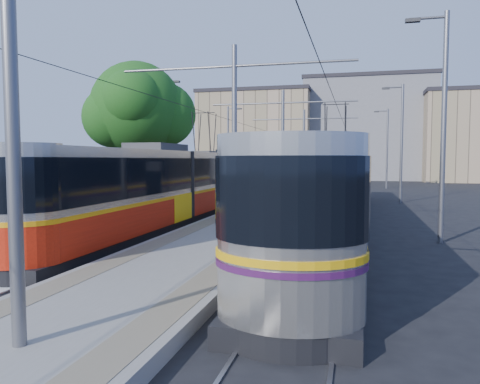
# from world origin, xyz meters

# --- Properties ---
(ground) EXTENTS (160.00, 160.00, 0.00)m
(ground) POSITION_xyz_m (0.00, 0.00, 0.00)
(ground) COLOR black
(ground) RESTS_ON ground
(platform) EXTENTS (4.00, 50.00, 0.30)m
(platform) POSITION_xyz_m (0.00, 17.00, 0.15)
(platform) COLOR gray
(platform) RESTS_ON ground
(tactile_strip_left) EXTENTS (0.70, 50.00, 0.01)m
(tactile_strip_left) POSITION_xyz_m (-1.45, 17.00, 0.30)
(tactile_strip_left) COLOR gray
(tactile_strip_left) RESTS_ON platform
(tactile_strip_right) EXTENTS (0.70, 50.00, 0.01)m
(tactile_strip_right) POSITION_xyz_m (1.45, 17.00, 0.30)
(tactile_strip_right) COLOR gray
(tactile_strip_right) RESTS_ON platform
(rails) EXTENTS (8.71, 70.00, 0.03)m
(rails) POSITION_xyz_m (0.00, 17.00, 0.02)
(rails) COLOR gray
(rails) RESTS_ON ground
(tram_left) EXTENTS (2.43, 31.64, 5.50)m
(tram_left) POSITION_xyz_m (-3.60, 15.14, 1.71)
(tram_left) COLOR black
(tram_left) RESTS_ON ground
(tram_right) EXTENTS (2.43, 31.92, 5.50)m
(tram_right) POSITION_xyz_m (3.60, 12.87, 1.86)
(tram_right) COLOR black
(tram_right) RESTS_ON ground
(catenary) EXTENTS (9.20, 70.00, 7.00)m
(catenary) POSITION_xyz_m (0.00, 14.15, 4.52)
(catenary) COLOR slate
(catenary) RESTS_ON platform
(street_lamps) EXTENTS (15.18, 38.22, 8.00)m
(street_lamps) POSITION_xyz_m (-0.00, 21.00, 4.18)
(street_lamps) COLOR slate
(street_lamps) RESTS_ON ground
(shelter) EXTENTS (1.07, 1.33, 2.55)m
(shelter) POSITION_xyz_m (-0.08, 10.92, 1.64)
(shelter) COLOR black
(shelter) RESTS_ON platform
(tree) EXTENTS (5.97, 5.52, 8.68)m
(tree) POSITION_xyz_m (-7.75, 16.24, 5.87)
(tree) COLOR #382314
(tree) RESTS_ON ground
(building_left) EXTENTS (16.32, 12.24, 12.95)m
(building_left) POSITION_xyz_m (-10.00, 60.00, 6.49)
(building_left) COLOR tan
(building_left) RESTS_ON ground
(building_centre) EXTENTS (18.36, 14.28, 14.80)m
(building_centre) POSITION_xyz_m (6.00, 64.00, 7.41)
(building_centre) COLOR gray
(building_centre) RESTS_ON ground
(building_right) EXTENTS (14.28, 10.20, 11.91)m
(building_right) POSITION_xyz_m (20.00, 58.00, 5.96)
(building_right) COLOR tan
(building_right) RESTS_ON ground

